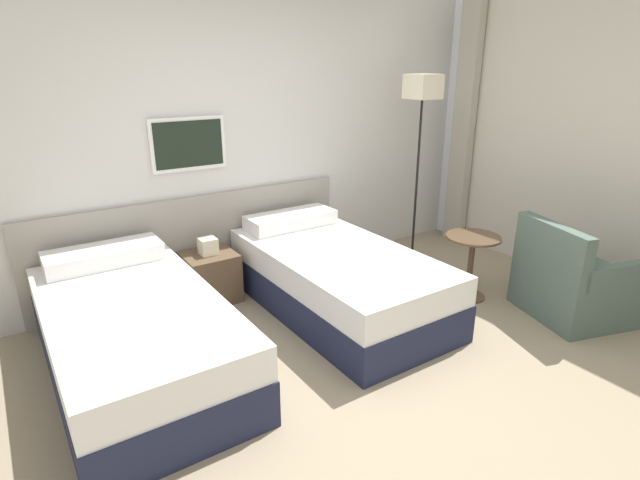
# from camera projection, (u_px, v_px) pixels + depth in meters

# --- Properties ---
(ground_plane) EXTENTS (16.00, 16.00, 0.00)m
(ground_plane) POSITION_uv_depth(u_px,v_px,m) (383.00, 378.00, 3.29)
(ground_plane) COLOR gray
(wall_headboard) EXTENTS (10.00, 0.10, 2.70)m
(wall_headboard) POSITION_uv_depth(u_px,v_px,m) (237.00, 142.00, 4.43)
(wall_headboard) COLOR silver
(wall_headboard) RESTS_ON ground_plane
(bed_near_door) EXTENTS (1.04, 1.99, 0.65)m
(bed_near_door) POSITION_uv_depth(u_px,v_px,m) (135.00, 334.00, 3.29)
(bed_near_door) COLOR #1E233D
(bed_near_door) RESTS_ON ground_plane
(bed_near_window) EXTENTS (1.04, 1.99, 0.65)m
(bed_near_window) POSITION_uv_depth(u_px,v_px,m) (337.00, 278.00, 4.14)
(bed_near_window) COLOR #1E233D
(bed_near_window) RESTS_ON ground_plane
(nightstand) EXTENTS (0.43, 0.41, 0.57)m
(nightstand) POSITION_uv_depth(u_px,v_px,m) (210.00, 276.00, 4.31)
(nightstand) COLOR brown
(nightstand) RESTS_ON ground_plane
(floor_lamp) EXTENTS (0.28, 0.28, 1.86)m
(floor_lamp) POSITION_uv_depth(u_px,v_px,m) (422.00, 101.00, 4.79)
(floor_lamp) COLOR black
(floor_lamp) RESTS_ON ground_plane
(side_table) EXTENTS (0.46, 0.46, 0.57)m
(side_table) POSITION_uv_depth(u_px,v_px,m) (472.00, 255.00, 4.30)
(side_table) COLOR brown
(side_table) RESTS_ON ground_plane
(armchair) EXTENTS (0.92, 0.93, 0.81)m
(armchair) POSITION_uv_depth(u_px,v_px,m) (574.00, 285.00, 4.04)
(armchair) COLOR #4C6056
(armchair) RESTS_ON ground_plane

